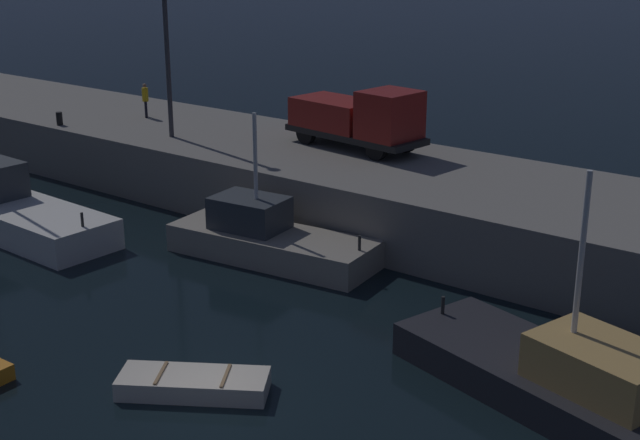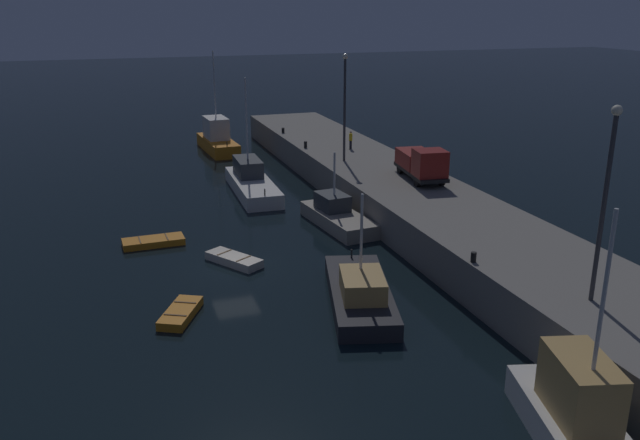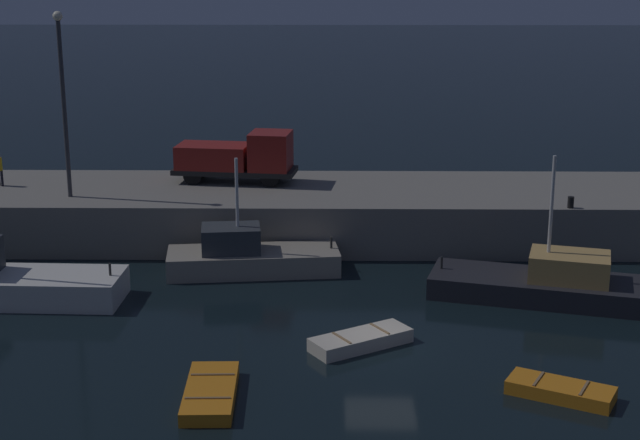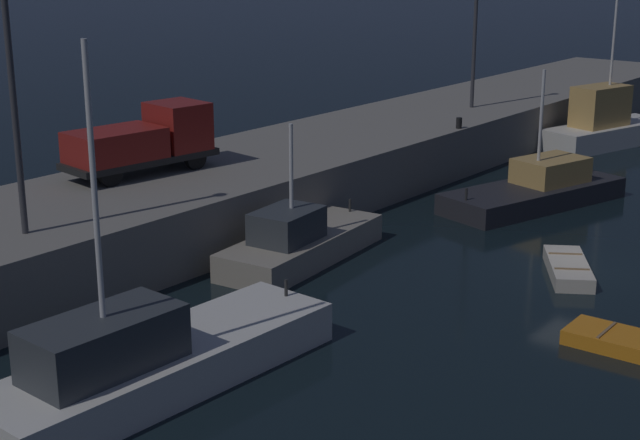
% 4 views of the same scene
% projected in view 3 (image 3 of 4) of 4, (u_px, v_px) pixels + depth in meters
% --- Properties ---
extents(ground_plane, '(320.00, 320.00, 0.00)m').
position_uv_depth(ground_plane, '(381.00, 348.00, 33.47)').
color(ground_plane, black).
extents(pier_quay, '(76.76, 7.73, 2.41)m').
position_uv_depth(pier_quay, '(368.00, 213.00, 46.41)').
color(pier_quay, gray).
rests_on(pier_quay, ground).
extents(fishing_trawler_red, '(7.57, 3.30, 5.03)m').
position_uv_depth(fishing_trawler_red, '(249.00, 256.00, 41.30)').
color(fishing_trawler_red, gray).
rests_on(fishing_trawler_red, ground).
extents(fishing_boat_grey, '(9.18, 5.14, 5.82)m').
position_uv_depth(fishing_boat_grey, '(547.00, 283.00, 38.07)').
color(fishing_boat_grey, '#232328').
rests_on(fishing_boat_grey, ground).
extents(dinghy_orange_near, '(3.76, 3.03, 0.52)m').
position_uv_depth(dinghy_orange_near, '(361.00, 340.00, 33.53)').
color(dinghy_orange_near, beige).
rests_on(dinghy_orange_near, ground).
extents(rowboat_white_mid, '(3.44, 2.59, 0.48)m').
position_uv_depth(rowboat_white_mid, '(561.00, 390.00, 29.71)').
color(rowboat_white_mid, orange).
rests_on(rowboat_white_mid, ground).
extents(dinghy_red_small, '(1.65, 3.83, 0.46)m').
position_uv_depth(dinghy_red_small, '(210.00, 393.00, 29.57)').
color(dinghy_red_small, orange).
rests_on(dinghy_red_small, ground).
extents(lamp_post_west, '(0.44, 0.44, 8.43)m').
position_uv_depth(lamp_post_west, '(63.00, 91.00, 43.25)').
color(lamp_post_west, '#38383D').
rests_on(lamp_post_west, pier_quay).
extents(utility_truck, '(6.19, 2.83, 2.53)m').
position_uv_depth(utility_truck, '(239.00, 157.00, 47.08)').
color(utility_truck, black).
rests_on(utility_truck, pier_quay).
extents(bollard_east, '(0.28, 0.28, 0.51)m').
position_uv_depth(bollard_east, '(571.00, 202.00, 42.47)').
color(bollard_east, black).
rests_on(bollard_east, pier_quay).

